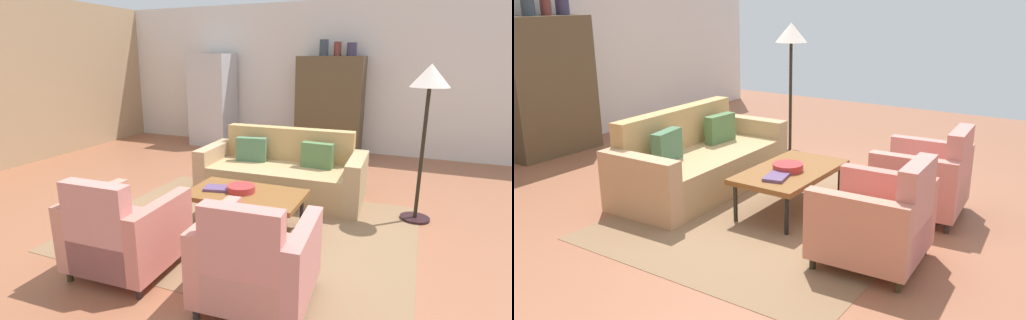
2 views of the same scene
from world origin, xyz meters
TOP-DOWN VIEW (x-y plane):
  - ground_plane at (0.00, 0.00)m, footprint 11.16×11.16m
  - wall_back at (0.00, 3.92)m, footprint 9.30×0.12m
  - area_rug at (-0.04, -0.11)m, footprint 3.40×2.60m
  - couch at (-0.05, 1.03)m, footprint 2.12×0.96m
  - coffee_table at (-0.04, -0.16)m, footprint 1.20×0.70m
  - armchair_left at (-0.64, -1.32)m, footprint 0.84×0.84m
  - armchair_right at (0.56, -1.32)m, footprint 0.85×0.85m
  - fruit_bowl at (-0.09, -0.16)m, footprint 0.30×0.30m
  - book_stack at (-0.36, -0.19)m, footprint 0.31×0.25m
  - cabinet at (-0.02, 3.57)m, footprint 1.20×0.51m
  - vase_tall at (-0.17, 3.57)m, footprint 0.16×0.16m
  - vase_round at (0.08, 3.57)m, footprint 0.13×0.13m
  - vase_small at (0.33, 3.57)m, footprint 0.17×0.17m
  - refrigerator at (-2.43, 3.47)m, footprint 0.80×0.73m
  - floor_lamp at (1.61, 0.84)m, footprint 0.40×0.40m

SIDE VIEW (x-z plane):
  - ground_plane at x=0.00m, z-range 0.00..0.00m
  - area_rug at x=-0.04m, z-range 0.00..0.01m
  - couch at x=-0.05m, z-range -0.14..0.72m
  - armchair_left at x=-0.64m, z-range -0.10..0.78m
  - armchair_right at x=0.56m, z-range -0.10..0.78m
  - coffee_table at x=-0.04m, z-range 0.17..0.59m
  - book_stack at x=-0.36m, z-range 0.42..0.45m
  - fruit_bowl at x=-0.09m, z-range 0.42..0.49m
  - cabinet at x=-0.02m, z-range 0.00..1.80m
  - refrigerator at x=-2.43m, z-range 0.00..1.85m
  - wall_back at x=0.00m, z-range 0.00..2.80m
  - floor_lamp at x=1.61m, z-range 0.58..2.30m
  - vase_small at x=0.33m, z-range 1.80..2.03m
  - vase_round at x=0.08m, z-range 1.80..2.05m
  - vase_tall at x=-0.17m, z-range 1.80..2.09m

